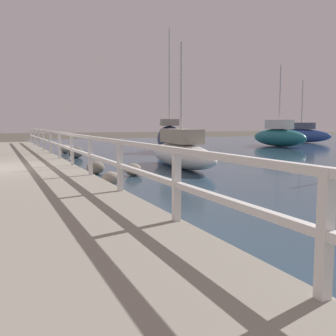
% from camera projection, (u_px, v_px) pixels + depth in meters
% --- Properties ---
extents(railing, '(0.10, 32.50, 1.03)m').
position_uv_depth(railing, '(72.00, 144.00, 12.81)').
color(railing, white).
rests_on(railing, dock_walkway).
extents(boulder_near_dock, '(0.51, 0.46, 0.38)m').
position_uv_depth(boulder_near_dock, '(111.00, 178.00, 10.73)').
color(boulder_near_dock, gray).
rests_on(boulder_near_dock, ground).
extents(boulder_downstream, '(0.66, 0.59, 0.49)m').
position_uv_depth(boulder_downstream, '(65.00, 149.00, 22.36)').
color(boulder_downstream, gray).
rests_on(boulder_downstream, ground).
extents(boulder_upstream, '(0.54, 0.48, 0.40)m').
position_uv_depth(boulder_upstream, '(134.00, 170.00, 12.65)').
color(boulder_upstream, gray).
rests_on(boulder_upstream, ground).
extents(boulder_water_edge, '(0.60, 0.54, 0.45)m').
position_uv_depth(boulder_water_edge, '(96.00, 167.00, 13.08)').
color(boulder_water_edge, slate).
rests_on(boulder_water_edge, ground).
extents(boulder_mid_strip, '(0.75, 0.67, 0.56)m').
position_uv_depth(boulder_mid_strip, '(76.00, 152.00, 19.24)').
color(boulder_mid_strip, '#666056').
rests_on(boulder_mid_strip, ground).
extents(sailboat_blue, '(2.06, 6.04, 5.48)m').
position_uv_depth(sailboat_blue, '(301.00, 134.00, 35.10)').
color(sailboat_blue, '#2D4C9E').
rests_on(sailboat_blue, water_surface).
extents(sailboat_teal, '(1.51, 5.54, 5.87)m').
position_uv_depth(sailboat_teal, '(279.00, 136.00, 28.77)').
color(sailboat_teal, '#1E707A').
rests_on(sailboat_teal, water_surface).
extents(sailboat_navy, '(2.54, 4.30, 7.15)m').
position_uv_depth(sailboat_navy, '(169.00, 137.00, 23.28)').
color(sailboat_navy, '#192347').
rests_on(sailboat_navy, water_surface).
extents(sailboat_white, '(1.63, 5.71, 4.66)m').
position_uv_depth(sailboat_white, '(181.00, 152.00, 14.92)').
color(sailboat_white, white).
rests_on(sailboat_white, water_surface).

